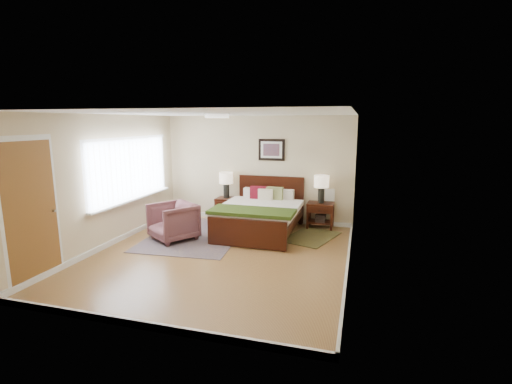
# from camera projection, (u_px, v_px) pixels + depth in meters

# --- Properties ---
(floor) EXTENTS (5.00, 5.00, 0.00)m
(floor) POSITION_uv_depth(u_px,v_px,m) (220.00, 255.00, 6.65)
(floor) COLOR olive
(floor) RESTS_ON ground
(back_wall) EXTENTS (4.50, 0.04, 2.50)m
(back_wall) POSITION_uv_depth(u_px,v_px,m) (257.00, 169.00, 8.78)
(back_wall) COLOR beige
(back_wall) RESTS_ON ground
(front_wall) EXTENTS (4.50, 0.04, 2.50)m
(front_wall) POSITION_uv_depth(u_px,v_px,m) (134.00, 225.00, 4.05)
(front_wall) COLOR beige
(front_wall) RESTS_ON ground
(left_wall) EXTENTS (0.04, 5.00, 2.50)m
(left_wall) POSITION_uv_depth(u_px,v_px,m) (108.00, 181.00, 7.02)
(left_wall) COLOR beige
(left_wall) RESTS_ON ground
(right_wall) EXTENTS (0.04, 5.00, 2.50)m
(right_wall) POSITION_uv_depth(u_px,v_px,m) (352.00, 194.00, 5.81)
(right_wall) COLOR beige
(right_wall) RESTS_ON ground
(ceiling) EXTENTS (4.50, 5.00, 0.02)m
(ceiling) POSITION_uv_depth(u_px,v_px,m) (217.00, 113.00, 6.18)
(ceiling) COLOR white
(ceiling) RESTS_ON back_wall
(window) EXTENTS (0.11, 2.72, 1.32)m
(window) POSITION_uv_depth(u_px,v_px,m) (131.00, 170.00, 7.64)
(window) COLOR silver
(window) RESTS_ON left_wall
(door) EXTENTS (0.06, 1.00, 2.18)m
(door) POSITION_uv_depth(u_px,v_px,m) (31.00, 212.00, 5.40)
(door) COLOR silver
(door) RESTS_ON ground
(ceil_fixture) EXTENTS (0.44, 0.44, 0.08)m
(ceil_fixture) POSITION_uv_depth(u_px,v_px,m) (217.00, 115.00, 6.19)
(ceil_fixture) COLOR white
(ceil_fixture) RESTS_ON ceiling
(bed) EXTENTS (1.67, 2.02, 1.09)m
(bed) POSITION_uv_depth(u_px,v_px,m) (260.00, 210.00, 7.88)
(bed) COLOR #331307
(bed) RESTS_ON ground
(wall_art) EXTENTS (0.62, 0.05, 0.50)m
(wall_art) POSITION_uv_depth(u_px,v_px,m) (272.00, 150.00, 8.56)
(wall_art) COLOR black
(wall_art) RESTS_ON back_wall
(nightstand_left) EXTENTS (0.47, 0.43, 0.56)m
(nightstand_left) POSITION_uv_depth(u_px,v_px,m) (226.00, 203.00, 8.88)
(nightstand_left) COLOR #331307
(nightstand_left) RESTS_ON ground
(nightstand_right) EXTENTS (0.58, 0.44, 0.58)m
(nightstand_right) POSITION_uv_depth(u_px,v_px,m) (320.00, 213.00, 8.30)
(nightstand_right) COLOR #331307
(nightstand_right) RESTS_ON ground
(lamp_left) EXTENTS (0.33, 0.33, 0.61)m
(lamp_left) POSITION_uv_depth(u_px,v_px,m) (226.00, 180.00, 8.80)
(lamp_left) COLOR black
(lamp_left) RESTS_ON nightstand_left
(lamp_right) EXTENTS (0.33, 0.33, 0.61)m
(lamp_right) POSITION_uv_depth(u_px,v_px,m) (321.00, 184.00, 8.19)
(lamp_right) COLOR black
(lamp_right) RESTS_ON nightstand_right
(armchair) EXTENTS (1.13, 1.14, 0.75)m
(armchair) POSITION_uv_depth(u_px,v_px,m) (173.00, 222.00, 7.48)
(armchair) COLOR brown
(armchair) RESTS_ON ground
(rug_persian) EXTENTS (2.03, 2.73, 0.01)m
(rug_persian) POSITION_uv_depth(u_px,v_px,m) (197.00, 235.00, 7.84)
(rug_persian) COLOR #0D1442
(rug_persian) RESTS_ON ground
(rug_navy) EXTENTS (1.21, 1.48, 0.01)m
(rug_navy) POSITION_uv_depth(u_px,v_px,m) (311.00, 237.00, 7.71)
(rug_navy) COLOR black
(rug_navy) RESTS_ON ground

